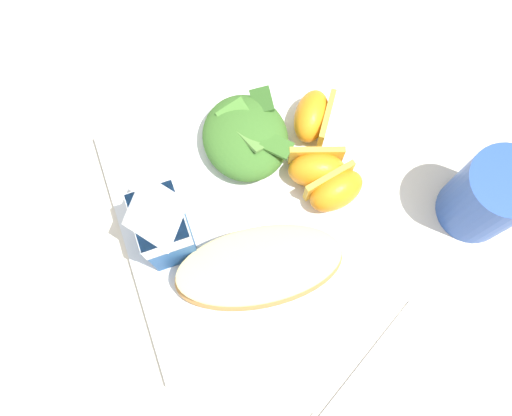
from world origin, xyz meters
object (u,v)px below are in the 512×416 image
(orange_wedge_middle, at_px, (317,168))
(drinking_blue_cup, at_px, (488,196))
(white_plate, at_px, (256,213))
(metal_fork, at_px, (350,388))
(milk_carton, at_px, (161,222))
(cheesy_pizza_bread, at_px, (259,267))
(orange_wedge_front, at_px, (335,189))
(green_salad_pile, at_px, (246,137))
(orange_wedge_rear, at_px, (313,117))

(orange_wedge_middle, xyz_separation_m, drinking_blue_cup, (-0.09, -0.15, 0.01))
(white_plate, bearing_deg, metal_fork, -172.03)
(milk_carton, relative_size, orange_wedge_middle, 1.61)
(cheesy_pizza_bread, relative_size, drinking_blue_cup, 1.82)
(orange_wedge_front, height_order, drinking_blue_cup, drinking_blue_cup)
(white_plate, bearing_deg, cheesy_pizza_bread, 163.26)
(green_salad_pile, bearing_deg, drinking_blue_cup, -125.43)
(orange_wedge_middle, relative_size, drinking_blue_cup, 0.69)
(orange_wedge_front, bearing_deg, orange_wedge_middle, 19.32)
(cheesy_pizza_bread, distance_m, milk_carton, 0.11)
(orange_wedge_rear, bearing_deg, drinking_blue_cup, -138.24)
(milk_carton, relative_size, orange_wedge_rear, 1.58)
(orange_wedge_front, xyz_separation_m, orange_wedge_middle, (0.03, 0.01, 0.00))
(cheesy_pizza_bread, bearing_deg, drinking_blue_cup, -92.63)
(milk_carton, xyz_separation_m, orange_wedge_middle, (0.01, -0.17, -0.04))
(white_plate, height_order, orange_wedge_front, orange_wedge_front)
(orange_wedge_front, xyz_separation_m, orange_wedge_rear, (0.08, -0.01, 0.00))
(orange_wedge_front, relative_size, drinking_blue_cup, 0.67)
(cheesy_pizza_bread, xyz_separation_m, orange_wedge_front, (0.05, -0.10, 0.00))
(orange_wedge_front, height_order, metal_fork, orange_wedge_front)
(milk_carton, distance_m, metal_fork, 0.25)
(white_plate, xyz_separation_m, cheesy_pizza_bread, (-0.06, 0.02, 0.03))
(orange_wedge_middle, distance_m, drinking_blue_cup, 0.17)
(cheesy_pizza_bread, relative_size, milk_carton, 1.63)
(milk_carton, bearing_deg, metal_fork, -149.06)
(milk_carton, height_order, metal_fork, milk_carton)
(green_salad_pile, bearing_deg, cheesy_pizza_bread, 166.36)
(white_plate, distance_m, milk_carton, 0.11)
(white_plate, height_order, orange_wedge_middle, orange_wedge_middle)
(cheesy_pizza_bread, relative_size, orange_wedge_front, 2.72)
(cheesy_pizza_bread, relative_size, green_salad_pile, 1.79)
(metal_fork, bearing_deg, cheesy_pizza_bread, 18.58)
(orange_wedge_front, distance_m, metal_fork, 0.20)
(white_plate, distance_m, orange_wedge_rear, 0.12)
(orange_wedge_front, bearing_deg, green_salad_pile, 38.52)
(white_plate, relative_size, orange_wedge_rear, 4.01)
(orange_wedge_middle, height_order, orange_wedge_rear, same)
(white_plate, relative_size, green_salad_pile, 2.80)
(orange_wedge_rear, distance_m, metal_fork, 0.28)
(green_salad_pile, relative_size, orange_wedge_front, 1.52)
(cheesy_pizza_bread, distance_m, orange_wedge_front, 0.11)
(metal_fork, height_order, drinking_blue_cup, drinking_blue_cup)
(drinking_blue_cup, bearing_deg, orange_wedge_rear, 41.76)
(white_plate, distance_m, orange_wedge_front, 0.09)
(orange_wedge_rear, relative_size, metal_fork, 0.40)
(green_salad_pile, bearing_deg, metal_fork, -177.22)
(white_plate, height_order, cheesy_pizza_bread, cheesy_pizza_bread)
(orange_wedge_middle, bearing_deg, white_plate, 102.92)
(milk_carton, distance_m, orange_wedge_front, 0.18)
(white_plate, relative_size, orange_wedge_front, 4.24)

